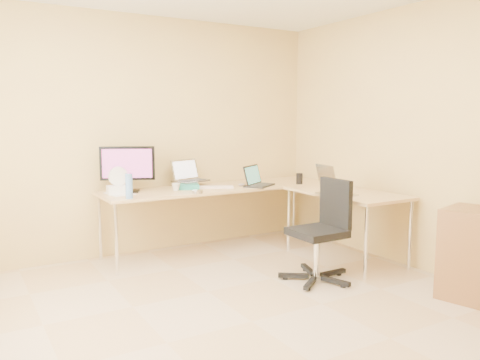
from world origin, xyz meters
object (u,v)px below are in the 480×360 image
laptop_return (337,183)px  desk_fan (117,181)px  desk_main (220,218)px  office_chair (317,228)px  laptop_black (260,176)px  mug (176,187)px  monitor (128,169)px  keyboard (213,187)px  desk_return (345,225)px  water_bottle (129,186)px  laptop_center (191,171)px

laptop_return → desk_fan: bearing=63.0°
desk_main → office_chair: office_chair is taller
laptop_black → mug: 0.97m
monitor → keyboard: monitor is taller
desk_return → water_bottle: 2.28m
monitor → water_bottle: monitor is taller
mug → office_chair: size_ratio=0.09×
desk_return → water_bottle: (-2.10, 0.73, 0.49)m
desk_main → keyboard: keyboard is taller
laptop_return → desk_return: bearing=-56.3°
keyboard → mug: size_ratio=4.98×
desk_fan → laptop_black: bearing=-14.8°
desk_main → desk_return: (0.98, -1.00, 0.00)m
laptop_center → laptop_black: (0.67, -0.39, -0.06)m
desk_main → laptop_black: laptop_black is taller
keyboard → office_chair: size_ratio=0.46×
monitor → laptop_black: size_ratio=1.49×
desk_main → mug: mug is taller
laptop_center → laptop_black: 0.78m
keyboard → mug: mug is taller
keyboard → desk_fan: size_ratio=1.76×
laptop_center → desk_main: bearing=-55.9°
laptop_center → desk_fan: laptop_center is taller
mug → laptop_center: bearing=41.1°
laptop_return → office_chair: 0.64m
laptop_black → office_chair: 1.24m
monitor → laptop_center: 0.75m
desk_fan → office_chair: bearing=-50.2°
desk_return → office_chair: 0.81m
desk_return → desk_fan: desk_fan is taller
desk_main → office_chair: size_ratio=2.80×
office_chair → laptop_black: bearing=83.4°
keyboard → office_chair: (0.39, -1.32, -0.24)m
desk_main → laptop_center: bearing=142.6°
desk_fan → desk_return: bearing=-31.4°
laptop_black → keyboard: 0.55m
desk_return → desk_fan: 2.43m
monitor → laptop_black: bearing=10.8°
laptop_center → water_bottle: (-0.86, -0.47, -0.05)m
water_bottle → laptop_black: bearing=2.9°
keyboard → laptop_return: (0.85, -1.06, 0.12)m
desk_main → laptop_return: 1.43m
laptop_center → laptop_black: laptop_center is taller
keyboard → office_chair: 1.39m
desk_return → water_bottle: bearing=160.9°
keyboard → desk_return: bearing=-16.2°
laptop_black → keyboard: bearing=132.2°
desk_return → laptop_center: size_ratio=3.42×
desk_main → keyboard: (-0.11, -0.06, 0.38)m
monitor → water_bottle: bearing=-82.2°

